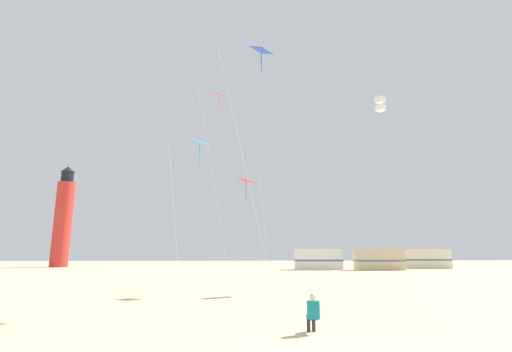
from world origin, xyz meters
TOP-DOWN VIEW (x-y plane):
  - kite_flyer_standing at (1.20, 4.39)m, footprint 0.34×0.51m
  - kite_box_white at (10.46, 19.94)m, footprint 2.34×2.34m
  - kite_diamond_rainbow at (-2.25, 17.75)m, footprint 2.47×2.02m
  - kite_diamond_cyan at (-2.86, 9.91)m, footprint 2.14×2.14m
  - kite_diamond_blue at (0.03, 9.44)m, footprint 2.79×2.79m
  - kite_diamond_scarlet at (-0.26, 16.26)m, footprint 2.24×2.38m
  - lighthouse_distant at (-29.11, 57.31)m, footprint 2.80×2.80m
  - rv_van_white at (10.99, 45.24)m, footprint 6.54×2.62m
  - rv_van_tan at (18.87, 43.27)m, footprint 6.53×2.62m
  - rv_van_cream at (28.10, 48.05)m, footprint 6.61×2.87m

SIDE VIEW (x-z plane):
  - kite_flyer_standing at x=1.20m, z-range 0.03..1.19m
  - rv_van_white at x=10.99m, z-range -0.01..2.79m
  - rv_van_tan at x=18.87m, z-range -0.01..2.79m
  - rv_van_cream at x=28.10m, z-range -0.01..2.79m
  - kite_diamond_scarlet at x=-0.26m, z-range 3.10..10.20m
  - kite_diamond_cyan at x=-2.86m, z-range 3.38..11.10m
  - lighthouse_distant at x=-29.11m, z-range -0.56..16.24m
  - kite_diamond_blue at x=0.03m, z-range 5.38..17.78m
  - kite_diamond_rainbow at x=-2.25m, z-range 5.88..19.49m
  - kite_box_white at x=10.46m, z-range 6.64..21.14m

